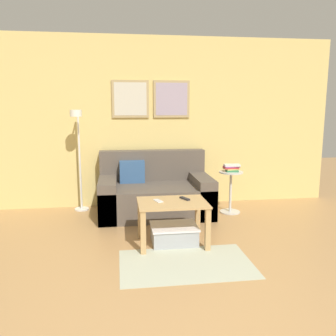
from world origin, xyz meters
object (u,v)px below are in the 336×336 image
floor_lamp (78,146)px  cell_phone (158,201)px  remote_control (185,199)px  couch (155,193)px  side_table (231,188)px  coffee_table (172,211)px  storage_bin (174,234)px  book_stack (232,168)px

floor_lamp → cell_phone: (0.99, -1.31, -0.48)m
remote_control → cell_phone: remote_control is taller
couch → remote_control: bearing=-78.0°
couch → side_table: size_ratio=2.60×
side_table → coffee_table: bearing=-133.8°
couch → side_table: couch is taller
cell_phone → remote_control: bearing=-13.7°
storage_bin → remote_control: (0.13, 0.06, 0.39)m
side_table → cell_phone: side_table is taller
storage_bin → remote_control: 0.42m
floor_lamp → book_stack: 2.20m
floor_lamp → side_table: (2.15, -0.31, -0.61)m
floor_lamp → side_table: floor_lamp is taller
storage_bin → side_table: (0.99, 1.03, 0.26)m
storage_bin → remote_control: bearing=24.2°
side_table → book_stack: book_stack is taller
floor_lamp → side_table: 2.26m
couch → coffee_table: (0.08, -1.18, 0.09)m
storage_bin → floor_lamp: 1.98m
storage_bin → book_stack: 1.55m
remote_control → side_table: bearing=22.2°
storage_bin → cell_phone: size_ratio=3.73×
remote_control → cell_phone: 0.31m
couch → cell_phone: (-0.07, -1.13, 0.20)m
storage_bin → book_stack: (1.00, 1.05, 0.55)m
floor_lamp → coffee_table: bearing=-50.1°
side_table → storage_bin: bearing=-133.8°
side_table → remote_control: 1.30m
side_table → remote_control: side_table is taller
book_stack → cell_phone: (-1.17, -1.02, -0.17)m
storage_bin → book_stack: book_stack is taller
storage_bin → side_table: 1.45m
couch → book_stack: (1.10, -0.11, 0.37)m
storage_bin → side_table: bearing=46.2°
cell_phone → couch: bearing=66.7°
floor_lamp → cell_phone: floor_lamp is taller
book_stack → side_table: bearing=-122.7°
coffee_table → book_stack: 1.50m
coffee_table → floor_lamp: bearing=129.9°
floor_lamp → remote_control: (1.29, -1.28, -0.48)m
coffee_table → storage_bin: (0.02, 0.02, -0.27)m
couch → book_stack: bearing=-5.8°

